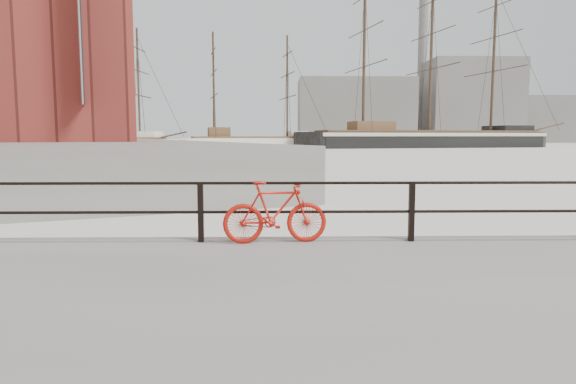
% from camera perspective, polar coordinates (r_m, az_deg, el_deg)
% --- Properties ---
extents(ground, '(400.00, 400.00, 0.00)m').
position_cam_1_polar(ground, '(9.08, 13.18, -7.29)').
color(ground, white).
rests_on(ground, ground).
extents(promenade, '(36.00, 8.00, 0.35)m').
position_cam_1_polar(promenade, '(5.42, 24.11, -15.14)').
color(promenade, gray).
rests_on(promenade, ground).
extents(far_quay, '(78.44, 148.07, 1.80)m').
position_cam_1_polar(far_quay, '(88.97, -26.42, 4.85)').
color(far_quay, gray).
rests_on(far_quay, ground).
extents(guardrail, '(28.00, 0.10, 1.00)m').
position_cam_1_polar(guardrail, '(8.78, 13.56, -2.12)').
color(guardrail, black).
rests_on(guardrail, promenade).
extents(bicycle, '(1.72, 0.45, 1.03)m').
position_cam_1_polar(bicycle, '(8.39, -1.44, -2.24)').
color(bicycle, red).
rests_on(bicycle, promenade).
extents(barque_black, '(57.79, 30.08, 31.54)m').
position_cam_1_polar(barque_black, '(94.72, 15.33, 4.78)').
color(barque_black, black).
rests_on(barque_black, ground).
extents(schooner_mid, '(29.34, 17.25, 19.90)m').
position_cam_1_polar(schooner_mid, '(87.74, -4.07, 4.89)').
color(schooner_mid, white).
rests_on(schooner_mid, ground).
extents(schooner_left, '(26.33, 13.67, 19.22)m').
position_cam_1_polar(schooner_left, '(85.32, -19.75, 4.50)').
color(schooner_left, silver).
rests_on(schooner_left, ground).
extents(apartment_cream, '(24.16, 21.40, 21.20)m').
position_cam_1_polar(apartment_cream, '(79.79, -28.70, 12.93)').
color(apartment_cream, beige).
rests_on(apartment_cream, far_quay).
extents(apartment_grey, '(26.02, 22.15, 23.20)m').
position_cam_1_polar(apartment_grey, '(101.69, -27.55, 11.96)').
color(apartment_grey, '#A7A7A1').
rests_on(apartment_grey, far_quay).
extents(apartment_brick, '(27.87, 22.90, 21.20)m').
position_cam_1_polar(apartment_brick, '(124.45, -26.74, 10.36)').
color(apartment_brick, maroon).
rests_on(apartment_brick, far_quay).
extents(industrial_west, '(32.00, 18.00, 18.00)m').
position_cam_1_polar(industrial_west, '(150.36, 7.39, 8.85)').
color(industrial_west, gray).
rests_on(industrial_west, ground).
extents(industrial_mid, '(26.00, 20.00, 24.00)m').
position_cam_1_polar(industrial_mid, '(164.17, 19.47, 9.38)').
color(industrial_mid, gray).
rests_on(industrial_mid, ground).
extents(industrial_east, '(20.00, 16.00, 14.00)m').
position_cam_1_polar(industrial_east, '(177.76, 25.85, 7.23)').
color(industrial_east, gray).
rests_on(industrial_east, ground).
extents(smokestack, '(2.80, 2.80, 44.00)m').
position_cam_1_polar(smokestack, '(165.80, 14.66, 12.97)').
color(smokestack, gray).
rests_on(smokestack, ground).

